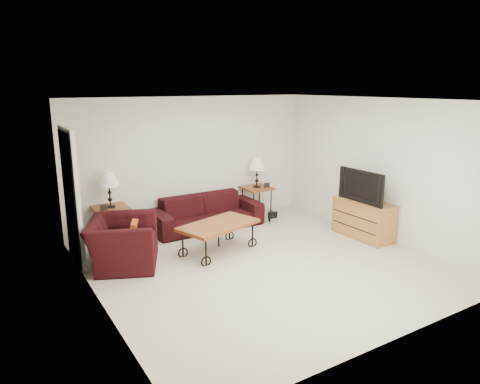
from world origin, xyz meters
name	(u,v)px	position (x,y,z in m)	size (l,w,h in m)	color
ground	(263,263)	(0.00, 0.00, 0.00)	(5.00, 5.00, 0.00)	beige
wall_back	(192,161)	(0.00, 2.50, 1.25)	(5.00, 0.02, 2.50)	silver
wall_front	(403,232)	(0.00, -2.50, 1.25)	(5.00, 0.02, 2.50)	silver
wall_left	(94,209)	(-2.50, 0.00, 1.25)	(0.02, 5.00, 2.50)	silver
wall_right	(380,169)	(2.50, 0.00, 1.25)	(0.02, 5.00, 2.50)	silver
ceiling	(266,100)	(0.00, 0.00, 2.50)	(5.00, 5.00, 0.00)	white
doorway	(71,198)	(-2.47, 1.65, 1.02)	(0.08, 0.94, 2.04)	black
sofa	(206,212)	(0.05, 2.02, 0.32)	(2.16, 0.84, 0.63)	black
side_table_left	(112,225)	(-1.73, 2.20, 0.32)	(0.58, 0.58, 0.64)	brown
side_table_right	(257,201)	(1.33, 2.20, 0.31)	(0.57, 0.57, 0.62)	brown
lamp_left	(109,189)	(-1.73, 2.20, 0.95)	(0.36, 0.36, 0.64)	black
lamp_right	(257,172)	(1.33, 2.20, 0.94)	(0.35, 0.35, 0.62)	black
photo_frame_left	(104,207)	(-1.88, 2.05, 0.69)	(0.13, 0.02, 0.11)	black
photo_frame_right	(267,185)	(1.48, 2.05, 0.68)	(0.12, 0.02, 0.10)	black
coffee_table	(219,238)	(-0.36, 0.80, 0.25)	(1.31, 0.71, 0.49)	brown
armchair	(123,243)	(-1.88, 1.07, 0.37)	(1.13, 0.98, 0.73)	black
throw_pillow	(133,232)	(-1.73, 1.02, 0.52)	(0.33, 0.09, 0.33)	#C54119
tv_stand	(363,219)	(2.23, 0.06, 0.34)	(0.47, 1.13, 0.68)	#BF7B47
television	(365,186)	(2.21, 0.06, 0.97)	(1.01, 0.13, 0.58)	black
backpack	(270,212)	(1.32, 1.71, 0.20)	(0.31, 0.23, 0.40)	black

